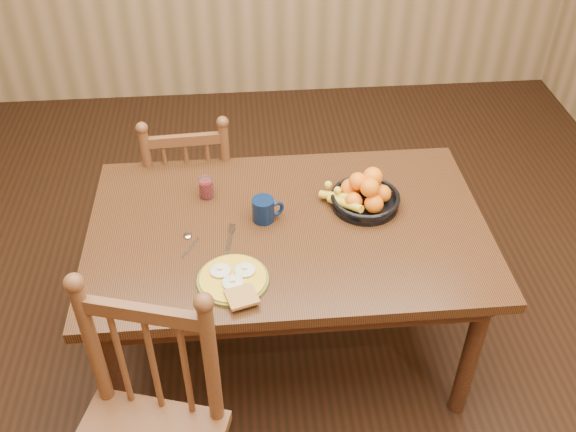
{
  "coord_description": "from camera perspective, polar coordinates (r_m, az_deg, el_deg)",
  "views": [
    {
      "loc": [
        -0.17,
        -1.96,
        2.42
      ],
      "look_at": [
        0.0,
        0.0,
        0.8
      ],
      "focal_mm": 40.0,
      "sensor_mm": 36.0,
      "label": 1
    }
  ],
  "objects": [
    {
      "name": "chair_far",
      "position": [
        3.26,
        -8.52,
        2.02
      ],
      "size": [
        0.45,
        0.43,
        0.95
      ],
      "rotation": [
        0.0,
        0.0,
        3.2
      ],
      "color": "#4D2D17",
      "rests_on": "ground"
    },
    {
      "name": "room",
      "position": [
        2.24,
        -0.0,
        10.93
      ],
      "size": [
        4.52,
        5.02,
        2.72
      ],
      "color": "black",
      "rests_on": "ground"
    },
    {
      "name": "coffee_mug",
      "position": [
        2.58,
        -2.11,
        0.59
      ],
      "size": [
        0.13,
        0.09,
        0.1
      ],
      "color": "black",
      "rests_on": "dining_table"
    },
    {
      "name": "spoon",
      "position": [
        2.54,
        -8.82,
        -2.05
      ],
      "size": [
        0.06,
        0.15,
        0.01
      ],
      "rotation": [
        0.0,
        0.0,
        -0.48
      ],
      "color": "silver",
      "rests_on": "dining_table"
    },
    {
      "name": "breakfast_plate",
      "position": [
        2.34,
        -4.87,
        -5.65
      ],
      "size": [
        0.26,
        0.3,
        0.04
      ],
      "color": "#59601E",
      "rests_on": "dining_table"
    },
    {
      "name": "fruit_bowl",
      "position": [
        2.66,
        6.79,
        1.89
      ],
      "size": [
        0.32,
        0.29,
        0.17
      ],
      "color": "black",
      "rests_on": "dining_table"
    },
    {
      "name": "fork",
      "position": [
        2.53,
        -5.17,
        -1.89
      ],
      "size": [
        0.05,
        0.18,
        0.0
      ],
      "rotation": [
        0.0,
        0.0,
        -0.15
      ],
      "color": "silver",
      "rests_on": "dining_table"
    },
    {
      "name": "dining_table",
      "position": [
        2.63,
        -0.0,
        -2.26
      ],
      "size": [
        1.6,
        1.0,
        0.75
      ],
      "color": "black",
      "rests_on": "ground"
    },
    {
      "name": "juice_glass",
      "position": [
        2.72,
        -7.29,
        2.47
      ],
      "size": [
        0.06,
        0.06,
        0.09
      ],
      "color": "silver",
      "rests_on": "dining_table"
    }
  ]
}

